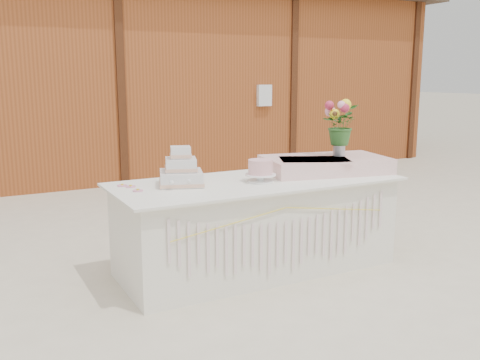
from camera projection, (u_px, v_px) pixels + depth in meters
name	position (u px, v px, depth m)	size (l,w,h in m)	color
ground	(256.00, 268.00, 4.58)	(80.00, 80.00, 0.00)	beige
barn	(89.00, 73.00, 9.45)	(12.60, 4.60, 3.30)	brown
cake_table	(257.00, 225.00, 4.50)	(2.40, 1.00, 0.77)	silver
wedding_cake	(181.00, 172.00, 4.22)	(0.43, 0.43, 0.31)	silver
pink_cake_stand	(260.00, 170.00, 4.35)	(0.25, 0.25, 0.18)	white
satin_runner	(325.00, 164.00, 4.80)	(1.08, 0.63, 0.14)	#FFD4CD
flower_vase	(339.00, 148.00, 4.84)	(0.11, 0.11, 0.15)	#B4B4B9
bouquet	(340.00, 119.00, 4.79)	(0.33, 0.28, 0.36)	#306327
loose_flowers	(136.00, 188.00, 4.07)	(0.16, 0.38, 0.02)	pink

